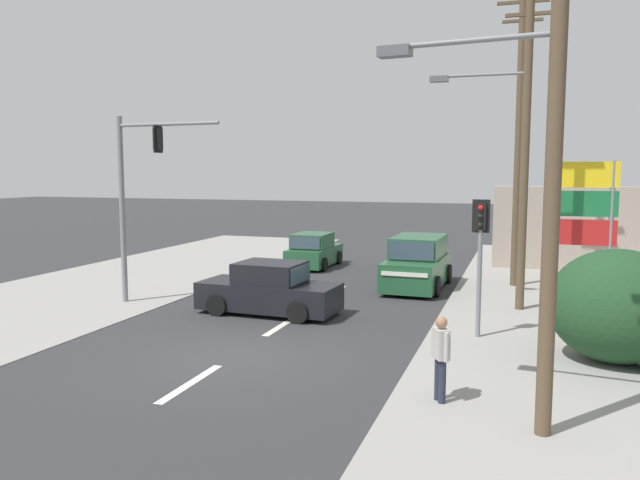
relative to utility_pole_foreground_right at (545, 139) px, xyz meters
name	(u,v)px	position (x,y,z in m)	size (l,w,h in m)	color
ground_plane	(234,356)	(-6.56, 2.39, -4.77)	(140.00, 140.00, 0.00)	#303033
lane_dash_near	(191,383)	(-6.56, 0.39, -4.76)	(0.20, 2.40, 0.01)	silver
lane_dash_mid	(282,325)	(-6.56, 5.39, -4.76)	(0.20, 2.40, 0.01)	silver
lane_dash_far	(334,292)	(-6.56, 10.39, -4.76)	(0.20, 2.40, 0.01)	silver
kerb_left_verge	(58,298)	(-15.06, 6.39, -4.76)	(8.00, 40.00, 0.02)	gray
utility_pole_foreground_right	(545,139)	(0.00, 0.00, 0.00)	(3.78, 0.61, 8.83)	brown
utility_pole_midground_right	(521,135)	(-0.44, 9.50, 0.57)	(3.78, 0.30, 9.95)	brown
utility_pole_background_right	(519,134)	(-0.56, 13.63, 0.82)	(1.80, 0.26, 10.69)	brown
traffic_signal_mast	(135,185)	(-12.04, 6.65, -0.94)	(3.69, 0.44, 6.00)	slate
pedestal_signal_right_kerb	(480,245)	(-1.30, 5.79, -2.35)	(0.44, 0.29, 3.56)	slate
shopping_plaza_sign	(583,210)	(1.58, 11.78, -1.79)	(2.10, 0.16, 4.60)	slate
roadside_bush	(625,311)	(1.93, 4.55, -3.56)	(3.15, 2.70, 2.56)	#1E4223
sedan_receding_far	(269,290)	(-7.46, 6.64, -4.07)	(4.31, 2.05, 1.56)	black
suv_oncoming_near	(418,264)	(-3.91, 12.17, -3.88)	(2.15, 4.58, 1.90)	#235633
hatchback_crossing_left	(314,251)	(-9.11, 15.64, -4.07)	(1.79, 3.65, 1.53)	#235633
pedestrian_at_kerb	(441,354)	(-1.63, 0.92, -3.84)	(0.37, 0.49, 1.63)	#232838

